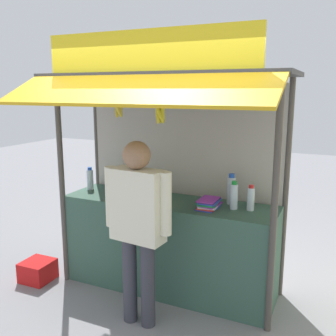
# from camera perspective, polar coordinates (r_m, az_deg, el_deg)

# --- Properties ---
(ground_plane) EXTENTS (20.00, 20.00, 0.00)m
(ground_plane) POSITION_cam_1_polar(r_m,az_deg,el_deg) (4.35, -0.00, -17.45)
(ground_plane) COLOR gray
(stall_counter) EXTENTS (2.25, 0.61, 0.98)m
(stall_counter) POSITION_cam_1_polar(r_m,az_deg,el_deg) (4.14, -0.00, -11.49)
(stall_counter) COLOR #385B4C
(stall_counter) RESTS_ON ground
(stall_structure) EXTENTS (2.45, 1.41, 2.62)m
(stall_structure) POSITION_cam_1_polar(r_m,az_deg,el_deg) (3.90, 0.36, 3.55)
(stall_structure) COLOR #4C4742
(stall_structure) RESTS_ON ground
(water_bottle_far_right) EXTENTS (0.07, 0.07, 0.25)m
(water_bottle_far_right) POSITION_cam_1_polar(r_m,az_deg,el_deg) (3.72, 12.30, -4.49)
(water_bottle_far_right) COLOR silver
(water_bottle_far_right) RESTS_ON stall_counter
(water_bottle_front_right) EXTENTS (0.07, 0.07, 0.26)m
(water_bottle_front_right) POSITION_cam_1_polar(r_m,az_deg,el_deg) (4.48, -11.60, -1.64)
(water_bottle_front_right) COLOR silver
(water_bottle_front_right) RESTS_ON stall_counter
(water_bottle_far_left) EXTENTS (0.09, 0.09, 0.31)m
(water_bottle_far_left) POSITION_cam_1_polar(r_m,az_deg,el_deg) (3.89, 9.46, -3.25)
(water_bottle_far_left) COLOR silver
(water_bottle_far_left) RESTS_ON stall_counter
(water_bottle_left) EXTENTS (0.09, 0.09, 0.31)m
(water_bottle_left) POSITION_cam_1_polar(r_m,az_deg,el_deg) (4.11, -3.68, -2.31)
(water_bottle_left) COLOR silver
(water_bottle_left) RESTS_ON stall_counter
(water_bottle_rear_center) EXTENTS (0.08, 0.08, 0.28)m
(water_bottle_rear_center) POSITION_cam_1_polar(r_m,az_deg,el_deg) (3.73, 9.84, -4.14)
(water_bottle_rear_center) COLOR silver
(water_bottle_rear_center) RESTS_ON stall_counter
(magazine_stack_right) EXTENTS (0.20, 0.29, 0.10)m
(magazine_stack_right) POSITION_cam_1_polar(r_m,az_deg,el_deg) (3.73, 6.14, -5.35)
(magazine_stack_right) COLOR blue
(magazine_stack_right) RESTS_ON stall_counter
(magazine_stack_front_left) EXTENTS (0.19, 0.29, 0.07)m
(magazine_stack_front_left) POSITION_cam_1_polar(r_m,az_deg,el_deg) (4.05, -6.37, -4.21)
(magazine_stack_front_left) COLOR green
(magazine_stack_front_left) RESTS_ON stall_counter
(banana_bunch_inner_right) EXTENTS (0.11, 0.10, 0.32)m
(banana_bunch_inner_right) POSITION_cam_1_polar(r_m,az_deg,el_deg) (3.39, -1.16, 8.10)
(banana_bunch_inner_right) COLOR #332D23
(banana_bunch_leftmost) EXTENTS (0.09, 0.10, 0.28)m
(banana_bunch_leftmost) POSITION_cam_1_polar(r_m,az_deg,el_deg) (3.60, -7.38, 8.73)
(banana_bunch_leftmost) COLOR #332D23
(vendor_person) EXTENTS (0.64, 0.25, 1.70)m
(vendor_person) POSITION_cam_1_polar(r_m,az_deg,el_deg) (3.37, -4.56, -7.39)
(vendor_person) COLOR #383842
(vendor_person) RESTS_ON ground
(plastic_crate) EXTENTS (0.33, 0.33, 0.23)m
(plastic_crate) POSITION_cam_1_polar(r_m,az_deg,el_deg) (4.69, -18.92, -14.34)
(plastic_crate) COLOR red
(plastic_crate) RESTS_ON ground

